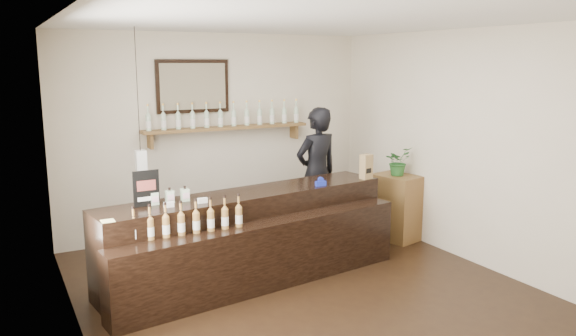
% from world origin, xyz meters
% --- Properties ---
extents(ground, '(5.00, 5.00, 0.00)m').
position_xyz_m(ground, '(0.00, 0.00, 0.00)').
color(ground, black).
rests_on(ground, ground).
extents(room_shell, '(5.00, 5.00, 5.00)m').
position_xyz_m(room_shell, '(0.00, 0.00, 1.70)').
color(room_shell, beige).
rests_on(room_shell, ground).
extents(back_wall_decor, '(2.66, 0.96, 1.69)m').
position_xyz_m(back_wall_decor, '(-0.15, 2.37, 1.76)').
color(back_wall_decor, brown).
rests_on(back_wall_decor, ground).
extents(counter, '(3.51, 1.38, 1.13)m').
position_xyz_m(counter, '(-0.34, 0.57, 0.45)').
color(counter, black).
rests_on(counter, ground).
extents(promo_sign, '(0.26, 0.03, 0.37)m').
position_xyz_m(promo_sign, '(-1.48, 0.62, 1.15)').
color(promo_sign, black).
rests_on(promo_sign, counter).
extents(paper_bag, '(0.16, 0.13, 0.31)m').
position_xyz_m(paper_bag, '(1.28, 0.69, 1.12)').
color(paper_bag, olive).
rests_on(paper_bag, counter).
extents(tape_dispenser, '(0.13, 0.05, 0.11)m').
position_xyz_m(tape_dispenser, '(0.56, 0.60, 1.01)').
color(tape_dispenser, '#1728A7').
rests_on(tape_dispenser, counter).
extents(side_cabinet, '(0.57, 0.70, 0.89)m').
position_xyz_m(side_cabinet, '(2.00, 0.96, 0.45)').
color(side_cabinet, brown).
rests_on(side_cabinet, ground).
extents(potted_plant, '(0.40, 0.37, 0.39)m').
position_xyz_m(potted_plant, '(2.00, 0.96, 1.09)').
color(potted_plant, '#276227').
rests_on(potted_plant, side_cabinet).
extents(shopkeeper, '(0.80, 0.57, 2.05)m').
position_xyz_m(shopkeeper, '(1.07, 1.55, 1.02)').
color(shopkeeper, black).
rests_on(shopkeeper, ground).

